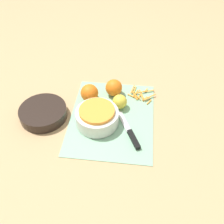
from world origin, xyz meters
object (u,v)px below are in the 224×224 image
(bowl_dark, at_px, (43,113))
(orange_left, at_px, (114,88))
(knife, at_px, (132,135))
(orange_right, at_px, (89,93))
(bowl_speckled, at_px, (97,116))
(lemon, at_px, (120,102))

(bowl_dark, distance_m, orange_left, 0.34)
(knife, relative_size, orange_right, 2.55)
(bowl_dark, relative_size, orange_right, 2.51)
(bowl_speckled, bearing_deg, orange_right, 22.36)
(bowl_speckled, height_order, orange_right, orange_right)
(knife, bearing_deg, orange_right, 20.42)
(orange_right, relative_size, lemon, 1.26)
(knife, height_order, orange_left, orange_left)
(bowl_dark, bearing_deg, knife, -100.66)
(bowl_dark, bearing_deg, orange_left, -58.62)
(bowl_dark, height_order, knife, bowl_dark)
(bowl_dark, height_order, lemon, lemon)
(bowl_dark, relative_size, knife, 0.99)
(lemon, bearing_deg, knife, -158.74)
(orange_right, bearing_deg, knife, -133.84)
(knife, height_order, lemon, lemon)
(bowl_speckled, relative_size, orange_left, 2.30)
(knife, bearing_deg, bowl_speckled, 42.44)
(bowl_speckled, height_order, knife, bowl_speckled)
(orange_left, height_order, lemon, orange_left)
(bowl_speckled, distance_m, bowl_dark, 0.24)
(orange_right, bearing_deg, bowl_dark, 124.29)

